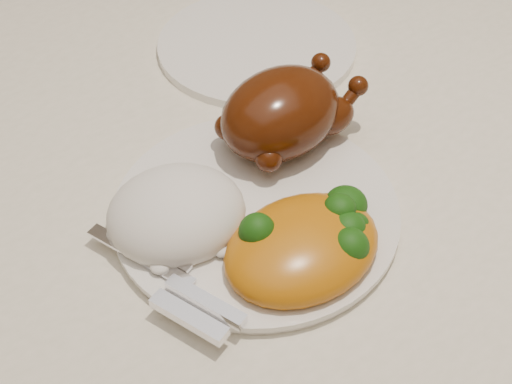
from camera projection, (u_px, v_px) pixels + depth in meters
dining_table at (174, 231)px, 0.77m from camera, size 1.60×0.90×0.76m
tablecloth at (168, 183)px, 0.72m from camera, size 1.73×1.03×0.18m
dinner_plate at (256, 212)px, 0.64m from camera, size 0.33×0.33×0.01m
side_plate at (257, 45)px, 0.83m from camera, size 0.27×0.27×0.01m
roast_chicken at (284, 112)px, 0.67m from camera, size 0.16×0.11×0.08m
rice_mound at (176, 214)px, 0.62m from camera, size 0.15×0.14×0.06m
mac_and_cheese at (309, 241)px, 0.60m from camera, size 0.15×0.11×0.06m
cutlery at (181, 290)px, 0.57m from camera, size 0.06×0.16×0.01m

